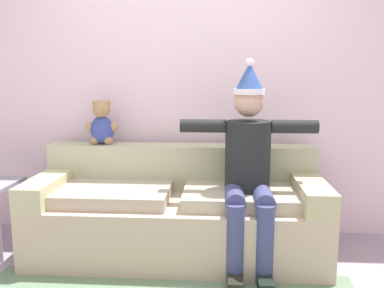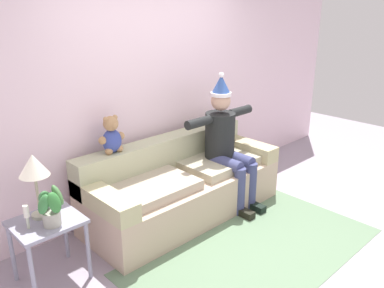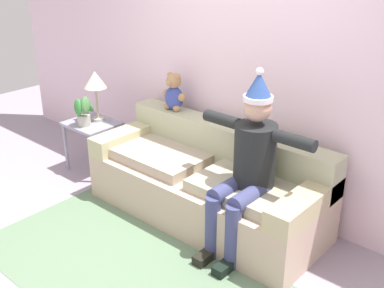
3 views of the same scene
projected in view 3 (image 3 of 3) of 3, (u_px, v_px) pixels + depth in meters
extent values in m
plane|color=#9C909E|center=(126.00, 266.00, 3.84)|extent=(10.00, 10.00, 0.00)
cube|color=silver|center=(246.00, 65.00, 4.37)|extent=(7.00, 0.10, 2.70)
cube|color=#C3A990|center=(205.00, 196.00, 4.42)|extent=(2.24, 0.89, 0.45)
cube|color=#B3B893|center=(227.00, 144.00, 4.48)|extent=(2.24, 0.24, 0.37)
cube|color=#BDB689|center=(129.00, 136.00, 4.91)|extent=(0.22, 0.89, 0.18)
cube|color=tan|center=(306.00, 203.00, 3.68)|extent=(0.22, 0.89, 0.18)
cube|color=tan|center=(161.00, 155.00, 4.58)|extent=(0.90, 0.62, 0.10)
cube|color=#ADA68A|center=(248.00, 189.00, 3.97)|extent=(0.90, 0.62, 0.10)
cylinder|color=black|center=(255.00, 155.00, 3.85)|extent=(0.34, 0.34, 0.52)
sphere|color=tan|center=(258.00, 108.00, 3.69)|extent=(0.22, 0.22, 0.22)
cylinder|color=white|center=(258.00, 98.00, 3.66)|extent=(0.23, 0.23, 0.04)
cone|color=#2E4E94|center=(259.00, 84.00, 3.61)|extent=(0.21, 0.21, 0.20)
sphere|color=white|center=(260.00, 71.00, 3.57)|extent=(0.06, 0.06, 0.06)
cylinder|color=#3E4371|center=(229.00, 188.00, 3.87)|extent=(0.14, 0.40, 0.14)
cylinder|color=#3E4371|center=(213.00, 228.00, 3.85)|extent=(0.13, 0.13, 0.55)
cube|color=black|center=(206.00, 256.00, 3.88)|extent=(0.10, 0.24, 0.08)
cylinder|color=#3E4371|center=(249.00, 197.00, 3.75)|extent=(0.14, 0.40, 0.14)
cylinder|color=#3E4371|center=(233.00, 237.00, 3.72)|extent=(0.13, 0.13, 0.55)
cube|color=black|center=(226.00, 267.00, 3.76)|extent=(0.10, 0.24, 0.08)
cylinder|color=black|center=(222.00, 119.00, 3.96)|extent=(0.34, 0.10, 0.10)
cylinder|color=black|center=(294.00, 141.00, 3.55)|extent=(0.34, 0.10, 0.10)
ellipsoid|color=#37469A|center=(174.00, 98.00, 4.76)|extent=(0.20, 0.16, 0.24)
sphere|color=tan|center=(174.00, 81.00, 4.69)|extent=(0.15, 0.15, 0.15)
sphere|color=tan|center=(170.00, 83.00, 4.65)|extent=(0.07, 0.07, 0.07)
sphere|color=tan|center=(170.00, 75.00, 4.70)|extent=(0.05, 0.05, 0.05)
sphere|color=tan|center=(178.00, 76.00, 4.64)|extent=(0.05, 0.05, 0.05)
sphere|color=tan|center=(166.00, 93.00, 4.81)|extent=(0.08, 0.08, 0.08)
sphere|color=tan|center=(168.00, 106.00, 4.81)|extent=(0.08, 0.08, 0.08)
sphere|color=tan|center=(182.00, 97.00, 4.69)|extent=(0.08, 0.08, 0.08)
sphere|color=tan|center=(177.00, 108.00, 4.74)|extent=(0.08, 0.08, 0.08)
cube|color=#8F90A5|center=(92.00, 124.00, 5.21)|extent=(0.54, 0.47, 0.03)
cylinder|color=#8F90A5|center=(66.00, 147.00, 5.33)|extent=(0.04, 0.04, 0.53)
cylinder|color=#8F90A5|center=(93.00, 159.00, 5.04)|extent=(0.04, 0.04, 0.53)
cylinder|color=#8F90A5|center=(95.00, 137.00, 5.61)|extent=(0.04, 0.04, 0.53)
cylinder|color=#8F90A5|center=(122.00, 148.00, 5.32)|extent=(0.04, 0.04, 0.53)
cylinder|color=#B2B59D|center=(98.00, 119.00, 5.27)|extent=(0.14, 0.14, 0.03)
cylinder|color=#C1B298|center=(97.00, 103.00, 5.19)|extent=(0.02, 0.02, 0.34)
cone|color=silver|center=(95.00, 80.00, 5.09)|extent=(0.24, 0.24, 0.18)
cylinder|color=#AFAE9E|center=(84.00, 120.00, 5.11)|extent=(0.14, 0.14, 0.12)
ellipsoid|color=#467E41|center=(86.00, 105.00, 4.99)|extent=(0.12, 0.15, 0.20)
ellipsoid|color=#438149|center=(88.00, 105.00, 5.10)|extent=(0.16, 0.13, 0.21)
ellipsoid|color=#3B8843|center=(79.00, 106.00, 5.07)|extent=(0.11, 0.16, 0.21)
ellipsoid|color=#358138|center=(78.00, 107.00, 4.99)|extent=(0.14, 0.10, 0.20)
cylinder|color=beige|center=(81.00, 115.00, 5.26)|extent=(0.02, 0.02, 0.10)
cylinder|color=white|center=(80.00, 107.00, 5.22)|extent=(0.04, 0.04, 0.10)
cube|color=slate|center=(125.00, 266.00, 3.82)|extent=(2.48, 1.38, 0.01)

